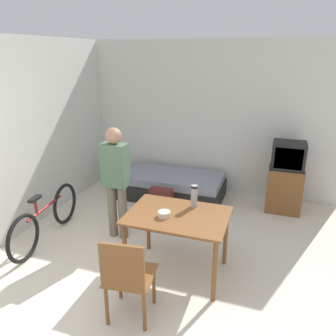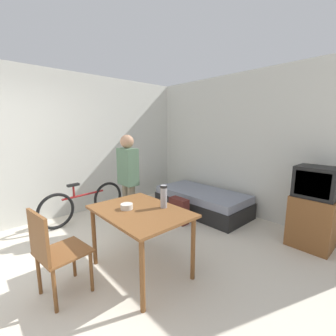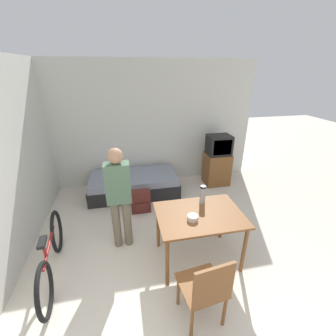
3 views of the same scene
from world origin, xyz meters
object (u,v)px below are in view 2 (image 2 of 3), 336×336
at_px(bicycle, 84,203).
at_px(thermos_flask, 164,195).
at_px(daybed, 202,201).
at_px(wooden_chair, 53,249).
at_px(dining_table, 140,218).
at_px(backpack, 179,211).
at_px(tv, 313,209).
at_px(person_standing, 128,177).
at_px(mate_bowl, 127,206).

relative_size(bicycle, thermos_flask, 6.03).
xyz_separation_m(daybed, wooden_chair, (0.54, -2.91, 0.31)).
height_order(daybed, thermos_flask, thermos_flask).
height_order(daybed, dining_table, dining_table).
xyz_separation_m(wooden_chair, bicycle, (-1.71, 0.99, -0.20)).
bearing_deg(backpack, tv, 23.81).
height_order(wooden_chair, backpack, wooden_chair).
bearing_deg(tv, thermos_flask, -119.23).
xyz_separation_m(wooden_chair, backpack, (-0.46, 2.18, -0.30)).
bearing_deg(thermos_flask, dining_table, -115.72).
distance_m(tv, bicycle, 3.69).
xyz_separation_m(person_standing, thermos_flask, (1.15, -0.24, -0.00)).
height_order(thermos_flask, mate_bowl, thermos_flask).
height_order(wooden_chair, mate_bowl, wooden_chair).
relative_size(daybed, wooden_chair, 2.02).
bearing_deg(thermos_flask, daybed, 116.22).
bearing_deg(wooden_chair, dining_table, 76.12).
xyz_separation_m(tv, person_standing, (-2.19, -1.62, 0.35)).
distance_m(dining_table, thermos_flask, 0.37).
relative_size(dining_table, mate_bowl, 8.09).
bearing_deg(person_standing, wooden_chair, -59.58).
xyz_separation_m(bicycle, thermos_flask, (2.04, 0.15, 0.59)).
bearing_deg(daybed, wooden_chair, -79.52).
distance_m(tv, thermos_flask, 2.17).
bearing_deg(wooden_chair, daybed, 100.48).
height_order(bicycle, thermos_flask, thermos_flask).
height_order(daybed, wooden_chair, wooden_chair).
xyz_separation_m(dining_table, backpack, (-0.68, 1.30, -0.44)).
relative_size(thermos_flask, mate_bowl, 1.92).
height_order(daybed, tv, tv).
height_order(tv, backpack, tv).
xyz_separation_m(thermos_flask, backpack, (-0.80, 1.05, -0.69)).
height_order(wooden_chair, bicycle, wooden_chair).
xyz_separation_m(daybed, bicycle, (-1.17, -1.93, 0.11)).
height_order(tv, person_standing, person_standing).
bearing_deg(mate_bowl, daybed, 106.48).
bearing_deg(person_standing, tv, 36.54).
relative_size(daybed, tv, 1.60).
bearing_deg(wooden_chair, mate_bowl, 83.39).
distance_m(mate_bowl, backpack, 1.61).
bearing_deg(thermos_flask, bicycle, -175.92).
relative_size(wooden_chair, mate_bowl, 6.63).
bearing_deg(wooden_chair, thermos_flask, 73.35).
bearing_deg(wooden_chair, backpack, 101.94).
bearing_deg(thermos_flask, mate_bowl, -125.48).
height_order(person_standing, thermos_flask, person_standing).
relative_size(tv, mate_bowl, 8.33).
bearing_deg(person_standing, mate_bowl, -33.34).
height_order(thermos_flask, backpack, thermos_flask).
relative_size(person_standing, backpack, 3.51).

